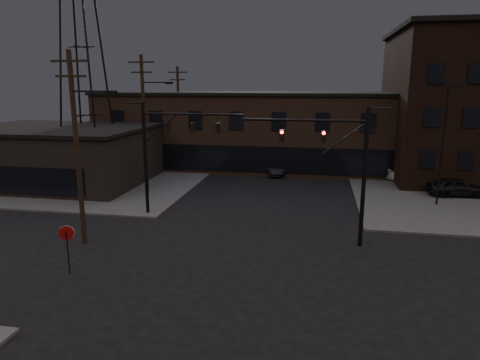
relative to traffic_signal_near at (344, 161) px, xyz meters
name	(u,v)px	position (x,y,z in m)	size (l,w,h in m)	color
ground	(235,269)	(-5.36, -4.50, -4.93)	(140.00, 140.00, 0.00)	black
sidewalk_nw	(77,169)	(-27.36, 17.50, -4.86)	(30.00, 30.00, 0.15)	#474744
building_row	(284,131)	(-5.36, 23.50, -0.93)	(40.00, 12.00, 8.00)	#4E3629
building_left	(59,157)	(-25.36, 11.50, -2.43)	(16.00, 12.00, 5.00)	black
traffic_signal_near	(344,161)	(0.00, 0.00, 0.00)	(7.12, 0.24, 8.00)	black
traffic_signal_far	(162,146)	(-12.07, 3.50, 0.08)	(7.12, 0.24, 8.00)	black
stop_sign	(67,238)	(-13.36, -6.49, -3.09)	(0.72, 0.33, 2.48)	black
utility_pole_near	(78,144)	(-14.79, -2.50, 0.94)	(3.70, 0.28, 11.00)	black
utility_pole_mid	(145,121)	(-15.79, 9.50, 1.19)	(3.70, 0.28, 11.50)	black
utility_pole_far	(179,115)	(-16.86, 21.50, 0.85)	(2.20, 0.28, 11.00)	black
transmission_tower	(81,47)	(-23.36, 13.50, 7.57)	(7.00, 7.00, 25.00)	black
lot_light_a	(444,135)	(7.64, 9.50, 0.58)	(1.50, 0.28, 9.14)	black
parked_car_lot_a	(456,187)	(9.78, 12.41, -4.02)	(1.79, 4.44, 1.51)	black
parked_car_lot_b	(409,175)	(7.15, 17.59, -4.17)	(1.70, 4.19, 1.21)	silver
car_crossing	(272,168)	(-6.03, 18.69, -4.24)	(1.47, 4.20, 1.38)	black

